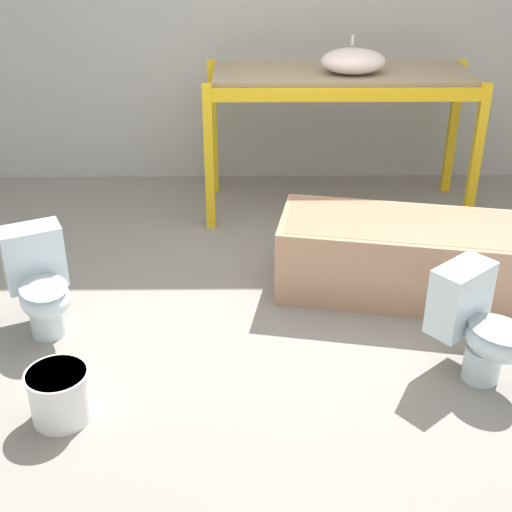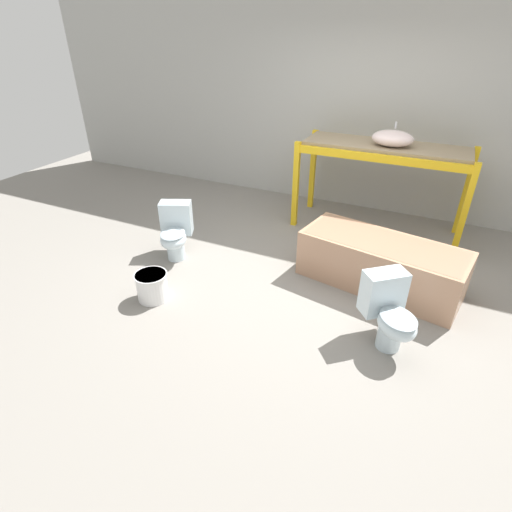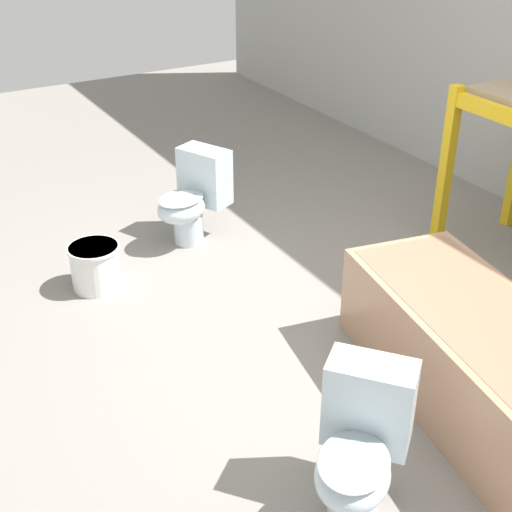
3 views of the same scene
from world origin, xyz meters
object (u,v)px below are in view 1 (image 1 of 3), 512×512
(bathtub_main, at_px, (405,253))
(toilet_far, at_px, (40,282))
(toilet_near, at_px, (479,324))
(sink_basin, at_px, (353,61))
(bucket_white, at_px, (60,394))

(bathtub_main, xyz_separation_m, toilet_far, (-2.30, -0.41, 0.04))
(toilet_near, bearing_deg, toilet_far, 129.27)
(bathtub_main, bearing_deg, toilet_near, -65.22)
(sink_basin, relative_size, bathtub_main, 0.28)
(sink_basin, relative_size, toilet_near, 0.77)
(bathtub_main, relative_size, bucket_white, 5.32)
(toilet_near, xyz_separation_m, bucket_white, (-2.24, -0.35, -0.18))
(toilet_near, xyz_separation_m, toilet_far, (-2.52, 0.47, 0.00))
(toilet_near, distance_m, bucket_white, 2.27)
(sink_basin, relative_size, toilet_far, 0.77)
(toilet_near, bearing_deg, sink_basin, 62.03)
(bucket_white, bearing_deg, toilet_far, 108.99)
(bathtub_main, height_order, toilet_far, toilet_far)
(bathtub_main, xyz_separation_m, toilet_near, (0.23, -0.89, 0.04))
(toilet_near, bearing_deg, bucket_white, 148.87)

